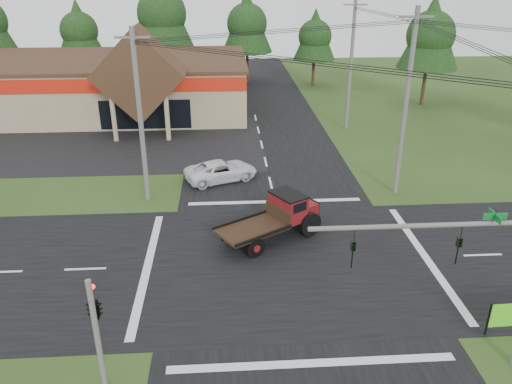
{
  "coord_description": "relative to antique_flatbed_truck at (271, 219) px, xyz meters",
  "views": [
    {
      "loc": [
        -3.01,
        -21.09,
        13.52
      ],
      "look_at": [
        -1.4,
        3.76,
        2.2
      ],
      "focal_mm": 35.0,
      "sensor_mm": 36.0,
      "label": 1
    }
  ],
  "objects": [
    {
      "name": "utility_pole_n",
      "position": [
        8.7,
        19.65,
        4.51
      ],
      "size": [
        2.0,
        0.3,
        11.2
      ],
      "color": "#595651",
      "rests_on": "ground"
    },
    {
      "name": "antique_flatbed_truck",
      "position": [
        0.0,
        0.0,
        0.0
      ],
      "size": [
        6.16,
        5.01,
        2.45
      ],
      "primitive_type": null,
      "rotation": [
        0.0,
        0.0,
        -1.01
      ],
      "color": "#5A0C12",
      "rests_on": "ground"
    },
    {
      "name": "cvs_building",
      "position": [
        -15.0,
        27.22,
        1.55
      ],
      "size": [
        30.4,
        18.2,
        9.19
      ],
      "color": "#9D8C6A",
      "rests_on": "ground"
    },
    {
      "name": "white_pickup",
      "position": [
        -2.64,
        8.41,
        -0.54
      ],
      "size": [
        5.45,
        3.93,
        1.38
      ],
      "primitive_type": "imported",
      "rotation": [
        0.0,
        0.0,
        1.94
      ],
      "color": "white",
      "rests_on": "ground"
    },
    {
      "name": "traffic_signal_corner",
      "position": [
        -6.8,
        -9.67,
        2.3
      ],
      "size": [
        0.53,
        2.48,
        4.4
      ],
      "color": "#595651",
      "rests_on": "ground"
    },
    {
      "name": "tree_side_ne",
      "position": [
        18.7,
        27.65,
        6.15
      ],
      "size": [
        6.16,
        6.16,
        11.11
      ],
      "color": "#332316",
      "rests_on": "ground"
    },
    {
      "name": "tree_row_c",
      "position": [
        -9.3,
        38.65,
        7.49
      ],
      "size": [
        7.28,
        7.28,
        13.13
      ],
      "color": "#332316",
      "rests_on": "ground"
    },
    {
      "name": "road_ew",
      "position": [
        0.7,
        -2.35,
        -1.21
      ],
      "size": [
        120.0,
        12.0,
        0.02
      ],
      "primitive_type": "cube",
      "color": "black",
      "rests_on": "ground"
    },
    {
      "name": "ground",
      "position": [
        0.7,
        -2.35,
        -1.23
      ],
      "size": [
        120.0,
        120.0,
        0.0
      ],
      "primitive_type": "plane",
      "color": "#2C4016",
      "rests_on": "ground"
    },
    {
      "name": "tree_row_d",
      "position": [
        0.7,
        39.65,
        6.15
      ],
      "size": [
        6.16,
        6.16,
        11.11
      ],
      "color": "#332316",
      "rests_on": "ground"
    },
    {
      "name": "road_ns",
      "position": [
        0.7,
        -2.35,
        -1.22
      ],
      "size": [
        12.0,
        120.0,
        0.02
      ],
      "primitive_type": "cube",
      "color": "black",
      "rests_on": "ground"
    },
    {
      "name": "tree_row_e",
      "position": [
        8.7,
        37.65,
        4.81
      ],
      "size": [
        5.04,
        5.04,
        9.09
      ],
      "color": "#332316",
      "rests_on": "ground"
    },
    {
      "name": "utility_pole_nw",
      "position": [
        -7.3,
        5.65,
        4.16
      ],
      "size": [
        2.0,
        0.3,
        10.5
      ],
      "color": "#595651",
      "rests_on": "ground"
    },
    {
      "name": "parking_apron",
      "position": [
        -13.3,
        16.65,
        -1.21
      ],
      "size": [
        28.0,
        14.0,
        0.02
      ],
      "primitive_type": "cube",
      "color": "black",
      "rests_on": "ground"
    },
    {
      "name": "utility_pole_ne",
      "position": [
        8.7,
        5.65,
        4.66
      ],
      "size": [
        2.0,
        0.3,
        11.5
      ],
      "color": "#595651",
      "rests_on": "ground"
    },
    {
      "name": "traffic_signal_mast",
      "position": [
        6.52,
        -9.85,
        3.2
      ],
      "size": [
        8.12,
        0.24,
        7.0
      ],
      "color": "#595651",
      "rests_on": "ground"
    },
    {
      "name": "tree_row_b",
      "position": [
        -19.3,
        39.65,
        5.48
      ],
      "size": [
        5.6,
        5.6,
        10.1
      ],
      "color": "#332316",
      "rests_on": "ground"
    }
  ]
}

